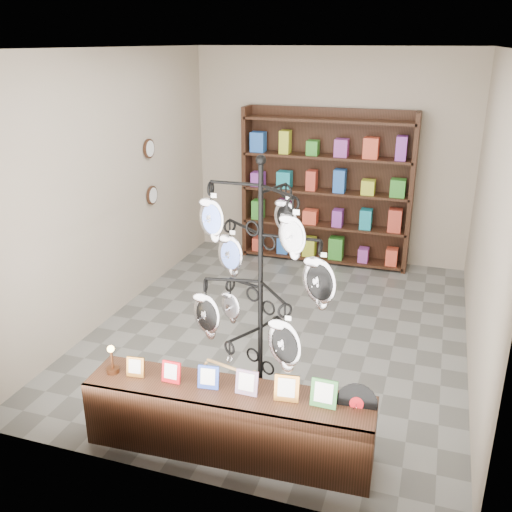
{
  "coord_description": "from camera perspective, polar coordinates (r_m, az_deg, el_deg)",
  "views": [
    {
      "loc": [
        1.53,
        -5.56,
        3.06
      ],
      "look_at": [
        0.03,
        -1.0,
        1.25
      ],
      "focal_mm": 40.0,
      "sensor_mm": 36.0,
      "label": 1
    }
  ],
  "objects": [
    {
      "name": "front_shelf",
      "position": [
        4.65,
        -2.78,
        -16.09
      ],
      "size": [
        2.28,
        0.57,
        0.8
      ],
      "rotation": [
        0.0,
        0.0,
        0.05
      ],
      "color": "black",
      "rests_on": "ground"
    },
    {
      "name": "ground",
      "position": [
        6.53,
        2.51,
        -7.28
      ],
      "size": [
        5.0,
        5.0,
        0.0
      ],
      "primitive_type": "plane",
      "color": "slate",
      "rests_on": "ground"
    },
    {
      "name": "display_tree",
      "position": [
        4.35,
        0.45,
        -2.63
      ],
      "size": [
        1.24,
        1.23,
        2.31
      ],
      "rotation": [
        0.0,
        0.0,
        -0.33
      ],
      "color": "black",
      "rests_on": "ground"
    },
    {
      "name": "wall_clocks",
      "position": [
        7.42,
        -10.5,
        8.24
      ],
      "size": [
        0.03,
        0.24,
        0.84
      ],
      "color": "black",
      "rests_on": "ground"
    },
    {
      "name": "back_shelving",
      "position": [
        8.25,
        7.0,
        6.32
      ],
      "size": [
        2.42,
        0.36,
        2.2
      ],
      "color": "black",
      "rests_on": "ground"
    },
    {
      "name": "room_envelope",
      "position": [
        5.89,
        2.79,
        8.83
      ],
      "size": [
        5.0,
        5.0,
        5.0
      ],
      "color": "#B0A08E",
      "rests_on": "ground"
    }
  ]
}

